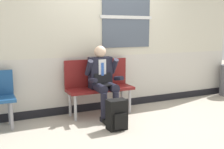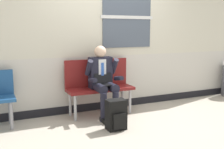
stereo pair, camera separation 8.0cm
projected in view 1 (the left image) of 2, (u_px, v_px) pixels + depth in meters
name	position (u px, v px, depth m)	size (l,w,h in m)	color
ground_plane	(120.00, 116.00, 4.83)	(18.00, 18.00, 0.00)	#B2A899
station_wall	(106.00, 39.00, 5.15)	(6.01, 0.17, 2.68)	beige
bench_with_person	(99.00, 83.00, 4.91)	(1.20, 0.42, 0.99)	maroon
person_seated	(103.00, 79.00, 4.72)	(0.57, 0.70, 1.24)	#1E1E2D
backpack	(117.00, 115.00, 4.15)	(0.29, 0.24, 0.47)	black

